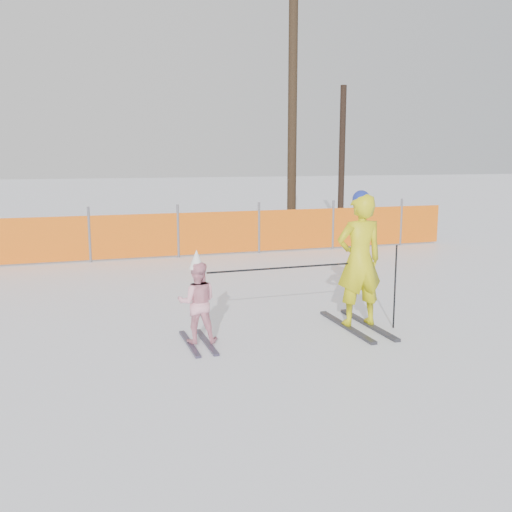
{
  "coord_description": "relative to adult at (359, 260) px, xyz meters",
  "views": [
    {
      "loc": [
        -2.4,
        -6.78,
        2.33
      ],
      "look_at": [
        0.0,
        0.5,
        1.0
      ],
      "focal_mm": 40.0,
      "sensor_mm": 36.0,
      "label": 1
    }
  ],
  "objects": [
    {
      "name": "adult",
      "position": [
        0.0,
        0.0,
        0.0
      ],
      "size": [
        0.67,
        1.53,
        1.9
      ],
      "color": "black",
      "rests_on": "ground"
    },
    {
      "name": "tree_trunks",
      "position": [
        3.4,
        9.7,
        2.39
      ],
      "size": [
        2.92,
        2.32,
        7.46
      ],
      "color": "black",
      "rests_on": "ground"
    },
    {
      "name": "safety_fence",
      "position": [
        -2.8,
        6.33,
        -0.39
      ],
      "size": [
        17.18,
        0.06,
        1.25
      ],
      "color": "#595960",
      "rests_on": "ground"
    },
    {
      "name": "child",
      "position": [
        -2.27,
        -0.03,
        -0.4
      ],
      "size": [
        0.57,
        1.05,
        1.21
      ],
      "color": "black",
      "rests_on": "ground"
    },
    {
      "name": "ground",
      "position": [
        -1.34,
        -0.05,
        -0.95
      ],
      "size": [
        120.0,
        120.0,
        0.0
      ],
      "primitive_type": "plane",
      "color": "white",
      "rests_on": "ground"
    },
    {
      "name": "ski_poles",
      "position": [
        -0.56,
        -0.08,
        -0.16
      ],
      "size": [
        2.61,
        0.22,
        1.16
      ],
      "color": "black",
      "rests_on": "ground"
    }
  ]
}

